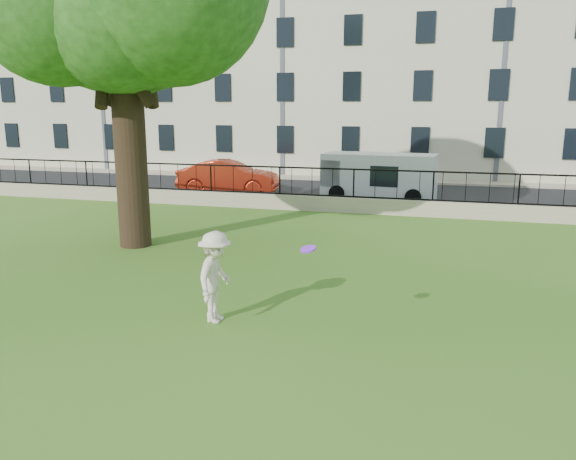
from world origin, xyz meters
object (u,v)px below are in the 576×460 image
(red_sedan, at_px, (228,177))
(white_van, at_px, (379,177))
(man, at_px, (215,277))
(frisbee, at_px, (308,249))

(red_sedan, bearing_deg, white_van, -97.22)
(red_sedan, xyz_separation_m, white_van, (7.16, 0.00, 0.24))
(man, bearing_deg, frisbee, -109.16)
(man, xyz_separation_m, white_van, (1.25, 15.48, 0.14))
(white_van, bearing_deg, man, -89.95)
(man, relative_size, frisbee, 6.54)
(man, bearing_deg, white_van, -5.46)
(man, height_order, white_van, white_van)
(frisbee, bearing_deg, man, 161.69)
(red_sedan, bearing_deg, frisbee, -161.19)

